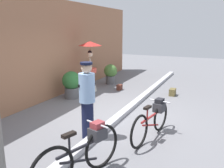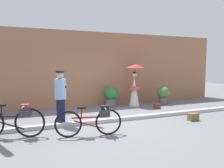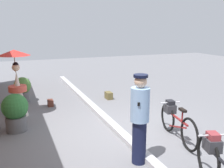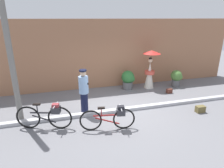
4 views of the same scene
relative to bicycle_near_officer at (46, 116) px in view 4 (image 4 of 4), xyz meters
The scene contains 12 objects.
ground_plane 2.74m from the bicycle_near_officer, 10.76° to the left, with size 30.00×30.00×0.00m, color slate.
building_wall 4.58m from the bicycle_near_officer, 53.09° to the left, with size 14.00×0.40×3.32m, color #9E6B4C.
sidewalk_curb 2.73m from the bicycle_near_officer, 10.76° to the left, with size 14.00×0.20×0.12m, color #B2B2B7.
bicycle_near_officer is the anchor object (origin of this frame).
bicycle_far_side 2.01m from the bicycle_near_officer, 17.08° to the right, with size 1.72×0.48×0.80m.
person_officer 1.52m from the bicycle_near_officer, 27.78° to the left, with size 0.34×0.34×1.67m.
person_with_parasol 5.52m from the bicycle_near_officer, 28.74° to the left, with size 0.86×0.86×1.88m.
potted_plant_by_door 6.71m from the bicycle_near_officer, 21.46° to the left, with size 0.57×0.56×0.85m.
potted_plant_small 4.62m from the bicycle_near_officer, 36.34° to the left, with size 0.64×0.62×0.93m.
backpack_on_pavement 5.49m from the bicycle_near_officer, ahead, with size 0.34×0.20×0.25m.
backpack_spare 5.67m from the bicycle_near_officer, 17.29° to the left, with size 0.25×0.16×0.21m.
utility_pole 2.28m from the bicycle_near_officer, 138.57° to the left, with size 0.18×0.18×4.80m, color slate.
Camera 4 is at (-2.12, -6.26, 3.36)m, focal length 31.04 mm.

